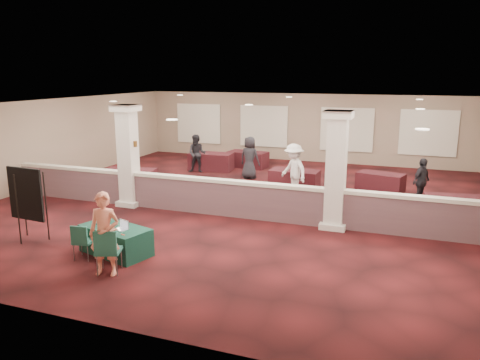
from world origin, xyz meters
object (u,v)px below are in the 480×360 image
(far_table_front_center, at_px, (294,180))
(attendee_c, at_px, (421,182))
(far_table_back_center, at_px, (248,159))
(near_table, at_px, (116,240))
(far_table_front_left, at_px, (130,179))
(far_table_front_right, at_px, (458,209))
(far_table_back_left, at_px, (211,162))
(attendee_d, at_px, (250,158))
(conf_chair_side, at_px, (82,239))
(woman, at_px, (105,234))
(attendee_a, at_px, (197,154))
(far_table_back_right, at_px, (380,182))
(conf_chair_main, at_px, (107,248))
(easel_board, at_px, (26,195))
(attendee_b, at_px, (294,170))

(far_table_front_center, height_order, attendee_c, attendee_c)
(far_table_front_center, bearing_deg, far_table_back_center, 132.11)
(near_table, height_order, far_table_front_left, far_table_front_left)
(far_table_front_center, height_order, far_table_front_right, far_table_front_right)
(far_table_back_left, relative_size, attendee_d, 1.10)
(conf_chair_side, distance_m, far_table_back_left, 10.30)
(woman, distance_m, far_table_front_left, 7.51)
(attendee_a, bearing_deg, far_table_front_right, -32.74)
(attendee_a, xyz_separation_m, attendee_c, (8.88, -2.01, -0.05))
(far_table_front_left, distance_m, far_table_back_left, 4.39)
(far_table_back_left, bearing_deg, far_table_front_left, -108.49)
(far_table_back_left, xyz_separation_m, far_table_back_right, (7.20, -1.26, -0.05))
(conf_chair_main, bearing_deg, far_table_back_left, 81.43)
(woman, height_order, attendee_d, woman)
(attendee_d, bearing_deg, far_table_front_left, 49.98)
(far_table_front_center, distance_m, attendee_a, 4.83)
(easel_board, xyz_separation_m, far_table_front_right, (10.31, 5.49, -0.84))
(conf_chair_main, xyz_separation_m, far_table_front_center, (1.90, 8.59, -0.23))
(far_table_front_right, xyz_separation_m, attendee_a, (-9.89, 3.51, 0.45))
(conf_chair_side, xyz_separation_m, attendee_d, (0.81, 9.25, 0.35))
(far_table_front_left, xyz_separation_m, far_table_back_right, (8.59, 2.90, -0.04))
(far_table_back_center, relative_size, attendee_a, 1.08)
(conf_chair_side, distance_m, attendee_b, 7.85)
(conf_chair_side, bearing_deg, attendee_a, 90.55)
(woman, xyz_separation_m, attendee_b, (2.13, 7.67, 0.01))
(near_table, relative_size, attendee_a, 1.05)
(conf_chair_main, relative_size, far_table_front_left, 0.55)
(attendee_a, bearing_deg, easel_board, -105.84)
(far_table_front_right, bearing_deg, far_table_back_right, 128.81)
(woman, xyz_separation_m, far_table_front_right, (7.24, 6.52, -0.53))
(attendee_b, bearing_deg, conf_chair_side, -75.83)
(attendee_a, bearing_deg, conf_chair_side, -93.32)
(far_table_back_center, xyz_separation_m, attendee_c, (7.23, -3.83, 0.40))
(far_table_back_center, bearing_deg, far_table_back_left, -137.92)
(conf_chair_main, xyz_separation_m, far_table_back_left, (-2.33, 10.68, -0.21))
(easel_board, height_order, far_table_back_center, easel_board)
(easel_board, bearing_deg, attendee_b, 56.59)
(near_table, bearing_deg, woman, -48.83)
(easel_board, relative_size, far_table_back_left, 1.02)
(easel_board, height_order, far_table_front_left, easel_board)
(conf_chair_main, bearing_deg, near_table, 96.25)
(woman, bearing_deg, far_table_back_center, 81.07)
(conf_chair_main, height_order, easel_board, easel_board)
(conf_chair_side, height_order, attendee_d, attendee_d)
(easel_board, distance_m, woman, 3.25)
(easel_board, bearing_deg, far_table_front_right, 32.72)
(far_table_back_center, bearing_deg, attendee_a, -132.19)
(attendee_b, xyz_separation_m, attendee_d, (-2.31, 2.06, -0.06))
(near_table, distance_m, far_table_front_center, 7.93)
(far_table_front_center, xyz_separation_m, far_table_back_left, (-4.23, 2.08, 0.02))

